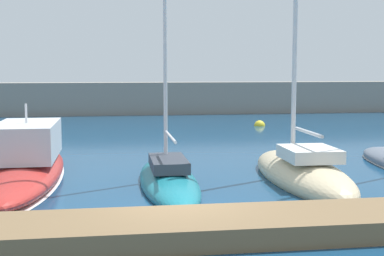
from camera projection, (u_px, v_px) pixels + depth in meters
ground_plane at (180, 220)px, 13.76m from camera, size 120.00×120.00×0.00m
dock_pier at (188, 228)px, 12.17m from camera, size 25.17×2.21×0.53m
breakwater_seawall at (133, 98)px, 45.55m from camera, size 108.00×2.43×2.74m
motorboat_red_second at (27, 163)px, 18.66m from camera, size 2.51×10.03×2.88m
sailboat_teal_third at (168, 177)px, 17.84m from camera, size 1.89×7.64×15.63m
sailboat_sand_fourth at (302, 172)px, 18.48m from camera, size 2.41×7.80×12.46m
mooring_buoy_yellow at (260, 126)px, 36.43m from camera, size 0.76×0.76×0.76m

